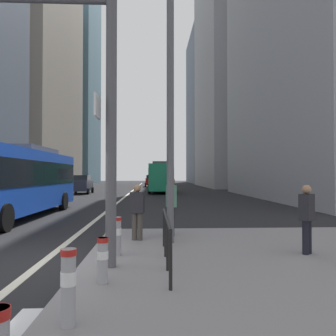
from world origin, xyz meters
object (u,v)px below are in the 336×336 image
(car_oncoming_mid, at_px, (82,184))
(pedestrian_waiting, at_px, (307,216))
(traffic_signal_gantry, at_px, (4,69))
(city_bus_blue_oncoming, at_px, (15,178))
(car_receding_near, at_px, (151,181))
(street_lamp_post, at_px, (170,56))
(pedestrian_far, at_px, (171,203))
(bollard_back, at_px, (117,234))
(pedestrian_walking, at_px, (137,210))
(bollard_left, at_px, (68,283))
(city_bus_red_receding, at_px, (161,176))
(bollard_right, at_px, (103,258))

(car_oncoming_mid, bearing_deg, pedestrian_waiting, -68.23)
(traffic_signal_gantry, bearing_deg, city_bus_blue_oncoming, 110.82)
(car_receding_near, bearing_deg, street_lamp_post, -88.99)
(car_receding_near, distance_m, traffic_signal_gantry, 48.39)
(car_receding_near, xyz_separation_m, pedestrian_far, (0.89, -44.80, 0.15))
(bollard_back, height_order, pedestrian_walking, pedestrian_walking)
(pedestrian_far, bearing_deg, street_lamp_post, -94.49)
(city_bus_blue_oncoming, bearing_deg, pedestrian_far, -37.99)
(bollard_left, distance_m, bollard_back, 3.60)
(city_bus_red_receding, distance_m, car_oncoming_mid, 8.91)
(bollard_right, xyz_separation_m, pedestrian_walking, (0.41, 3.73, 0.43))
(pedestrian_walking, bearing_deg, traffic_signal_gantry, -132.85)
(pedestrian_waiting, height_order, pedestrian_walking, pedestrian_waiting)
(traffic_signal_gantry, bearing_deg, city_bus_red_receding, 83.04)
(car_receding_near, distance_m, street_lamp_post, 46.05)
(pedestrian_waiting, bearing_deg, traffic_signal_gantry, -172.17)
(bollard_left, relative_size, pedestrian_waiting, 0.59)
(bollard_right, relative_size, bollard_back, 0.88)
(city_bus_blue_oncoming, distance_m, car_oncoming_mid, 19.98)
(traffic_signal_gantry, xyz_separation_m, street_lamp_post, (3.45, 2.38, 1.16))
(car_oncoming_mid, relative_size, bollard_left, 4.58)
(bollard_back, bearing_deg, bollard_left, -93.41)
(bollard_back, bearing_deg, car_receding_near, 89.40)
(bollard_left, xyz_separation_m, bollard_back, (0.21, 3.59, -0.04))
(traffic_signal_gantry, relative_size, bollard_back, 7.24)
(car_oncoming_mid, bearing_deg, pedestrian_far, -72.34)
(pedestrian_waiting, bearing_deg, bollard_left, -142.83)
(city_bus_red_receding, relative_size, traffic_signal_gantry, 1.83)
(pedestrian_waiting, bearing_deg, car_oncoming_mid, 111.77)
(city_bus_red_receding, relative_size, bollard_back, 13.26)
(bollard_left, xyz_separation_m, pedestrian_far, (1.59, 6.03, 0.47))
(car_receding_near, distance_m, bollard_back, 47.25)
(pedestrian_waiting, bearing_deg, street_lamp_post, 154.77)
(bollard_left, height_order, pedestrian_walking, pedestrian_walking)
(city_bus_red_receding, height_order, traffic_signal_gantry, traffic_signal_gantry)
(traffic_signal_gantry, relative_size, bollard_right, 8.19)
(city_bus_red_receding, height_order, bollard_back, city_bus_red_receding)
(car_receding_near, relative_size, pedestrian_waiting, 2.70)
(pedestrian_walking, bearing_deg, pedestrian_waiting, -24.21)
(city_bus_red_receding, distance_m, bollard_right, 32.69)
(bollard_left, distance_m, pedestrian_waiting, 5.84)
(car_receding_near, relative_size, bollard_back, 4.97)
(car_oncoming_mid, relative_size, traffic_signal_gantry, 0.68)
(pedestrian_far, bearing_deg, bollard_right, -107.80)
(city_bus_red_receding, xyz_separation_m, car_receding_near, (-1.21, 16.60, -0.85))
(bollard_right, relative_size, pedestrian_far, 0.44)
(traffic_signal_gantry, relative_size, pedestrian_far, 3.58)
(bollard_back, xyz_separation_m, pedestrian_waiting, (4.43, -0.07, 0.40))
(car_oncoming_mid, height_order, bollard_left, car_oncoming_mid)
(city_bus_blue_oncoming, distance_m, car_receding_near, 39.89)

